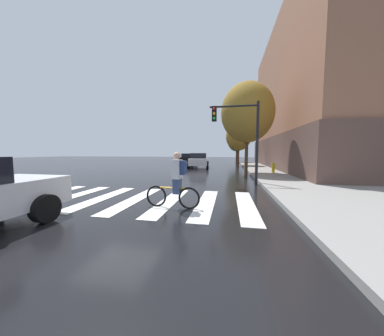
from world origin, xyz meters
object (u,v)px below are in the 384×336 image
(fire_hydrant, at_px, (273,168))
(street_tree_mid, at_px, (239,136))
(cyclist, at_px, (176,180))
(traffic_light_near, at_px, (240,129))
(sedan_mid, at_px, (199,160))
(street_tree_far, at_px, (237,141))
(sedan_far, at_px, (189,158))
(street_tree_near, at_px, (247,113))

(fire_hydrant, relative_size, street_tree_mid, 0.15)
(fire_hydrant, distance_m, street_tree_mid, 9.00)
(cyclist, height_order, traffic_light_near, traffic_light_near)
(sedan_mid, height_order, street_tree_far, street_tree_far)
(cyclist, height_order, street_tree_mid, street_tree_mid)
(cyclist, relative_size, traffic_light_near, 0.41)
(traffic_light_near, bearing_deg, fire_hydrant, 61.35)
(cyclist, height_order, fire_hydrant, cyclist)
(cyclist, bearing_deg, street_tree_far, 83.81)
(sedan_mid, height_order, sedan_far, sedan_mid)
(sedan_far, xyz_separation_m, street_tree_near, (6.91, -12.38, 3.76))
(cyclist, xyz_separation_m, fire_hydrant, (4.80, 9.63, -0.31))
(sedan_far, relative_size, street_tree_near, 0.65)
(traffic_light_near, relative_size, fire_hydrant, 5.38)
(sedan_far, height_order, street_tree_near, street_tree_near)
(sedan_mid, relative_size, sedan_far, 1.08)
(traffic_light_near, distance_m, street_tree_near, 4.90)
(sedan_far, distance_m, street_tree_far, 8.29)
(sedan_far, relative_size, cyclist, 2.55)
(sedan_mid, distance_m, street_tree_mid, 5.80)
(cyclist, relative_size, street_tree_near, 0.26)
(street_tree_mid, bearing_deg, fire_hydrant, -75.26)
(sedan_far, distance_m, street_tree_near, 14.67)
(street_tree_near, bearing_deg, street_tree_far, 90.20)
(fire_hydrant, xyz_separation_m, street_tree_mid, (-2.16, 8.20, 3.00))
(cyclist, bearing_deg, sedan_far, 100.74)
(fire_hydrant, bearing_deg, cyclist, -116.50)
(street_tree_near, distance_m, street_tree_far, 16.24)
(street_tree_near, distance_m, street_tree_mid, 8.66)
(traffic_light_near, distance_m, street_tree_far, 20.77)
(traffic_light_near, bearing_deg, street_tree_far, 88.18)
(street_tree_far, bearing_deg, fire_hydrant, -82.62)
(street_tree_mid, height_order, street_tree_far, street_tree_mid)
(street_tree_near, bearing_deg, sedan_mid, 127.55)
(traffic_light_near, xyz_separation_m, street_tree_far, (0.66, 20.76, 0.56))
(sedan_mid, relative_size, cyclist, 2.76)
(sedan_mid, xyz_separation_m, cyclist, (1.63, -15.01, 0.03))
(sedan_far, distance_m, fire_hydrant, 14.93)
(sedan_mid, height_order, traffic_light_near, traffic_light_near)
(street_tree_far, bearing_deg, sedan_mid, -112.84)
(sedan_far, relative_size, fire_hydrant, 5.60)
(fire_hydrant, distance_m, street_tree_near, 4.48)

